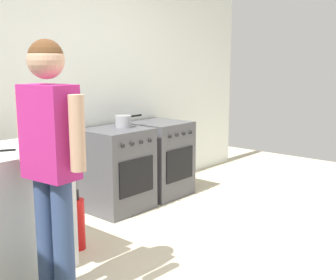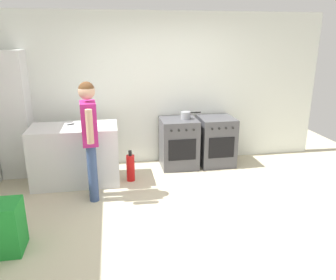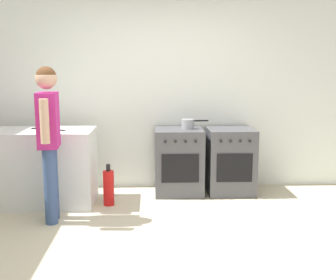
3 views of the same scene
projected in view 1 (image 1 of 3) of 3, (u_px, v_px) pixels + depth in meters
name	position (u px, v px, depth m)	size (l,w,h in m)	color
ground_plane	(225.00, 267.00, 3.15)	(8.00, 8.00, 0.00)	beige
back_wall	(62.00, 84.00, 4.17)	(6.00, 0.10, 2.60)	silver
oven_left	(116.00, 169.00, 4.35)	(0.62, 0.62, 0.85)	#4C4C51
oven_right	(159.00, 158.00, 4.85)	(0.60, 0.62, 0.85)	#4C4C51
pot	(124.00, 121.00, 4.35)	(0.35, 0.17, 0.12)	gray
knife_paring	(12.00, 150.00, 2.94)	(0.20, 0.12, 0.01)	silver
person	(50.00, 150.00, 2.55)	(0.23, 0.57, 1.64)	#384C7A
fire_extinguisher	(77.00, 223.00, 3.43)	(0.13, 0.13, 0.50)	red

